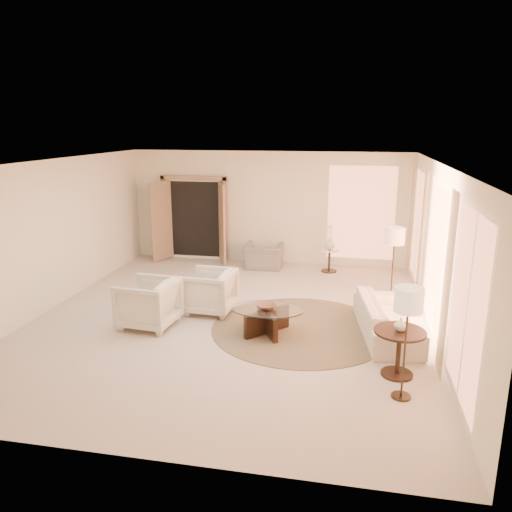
% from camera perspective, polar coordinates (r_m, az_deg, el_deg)
% --- Properties ---
extents(room, '(7.04, 8.04, 2.83)m').
position_cam_1_polar(room, '(8.73, -3.08, 1.36)').
color(room, beige).
rests_on(room, ground).
extents(windows_right, '(0.10, 6.40, 2.40)m').
position_cam_1_polar(windows_right, '(8.69, 19.74, 0.11)').
color(windows_right, '#F99363').
rests_on(windows_right, room).
extents(window_back_corner, '(1.70, 0.10, 2.40)m').
position_cam_1_polar(window_back_corner, '(12.36, 11.95, 4.81)').
color(window_back_corner, '#F99363').
rests_on(window_back_corner, room).
extents(curtains_right, '(0.06, 5.20, 2.60)m').
position_cam_1_polar(curtains_right, '(9.56, 18.67, 1.17)').
color(curtains_right, tan).
rests_on(curtains_right, room).
extents(french_doors, '(1.95, 0.66, 2.16)m').
position_cam_1_polar(french_doors, '(12.91, -7.12, 4.16)').
color(french_doors, '#A18261').
rests_on(french_doors, room).
extents(area_rug, '(3.12, 3.12, 0.01)m').
position_cam_1_polar(area_rug, '(8.76, 5.11, -8.24)').
color(area_rug, '#3D3322').
rests_on(area_rug, room).
extents(sofa, '(1.11, 2.18, 0.61)m').
position_cam_1_polar(sofa, '(8.65, 14.74, -6.84)').
color(sofa, silver).
rests_on(sofa, room).
extents(armchair_left, '(0.86, 0.91, 0.89)m').
position_cam_1_polar(armchair_left, '(9.37, -5.33, -3.81)').
color(armchair_left, silver).
rests_on(armchair_left, room).
extents(armchair_right, '(0.92, 0.98, 0.93)m').
position_cam_1_polar(armchair_right, '(8.88, -12.21, -5.03)').
color(armchair_right, silver).
rests_on(armchair_right, room).
extents(accent_chair, '(0.92, 0.61, 0.80)m').
position_cam_1_polar(accent_chair, '(12.20, 0.90, 0.43)').
color(accent_chair, gray).
rests_on(accent_chair, room).
extents(coffee_table, '(1.35, 1.35, 0.45)m').
position_cam_1_polar(coffee_table, '(8.44, 1.26, -7.08)').
color(coffee_table, black).
rests_on(coffee_table, room).
extents(end_table, '(0.71, 0.71, 0.68)m').
position_cam_1_polar(end_table, '(7.30, 16.03, -9.72)').
color(end_table, black).
rests_on(end_table, room).
extents(side_table, '(0.48, 0.48, 0.56)m').
position_cam_1_polar(side_table, '(12.04, 8.37, -0.21)').
color(side_table, '#2E271A').
rests_on(side_table, room).
extents(floor_lamp_near, '(0.38, 0.38, 1.55)m').
position_cam_1_polar(floor_lamp_near, '(9.79, 15.57, 1.84)').
color(floor_lamp_near, '#2E271A').
rests_on(floor_lamp_near, room).
extents(floor_lamp_far, '(0.36, 0.36, 1.49)m').
position_cam_1_polar(floor_lamp_far, '(6.45, 17.03, -5.38)').
color(floor_lamp_far, '#2E271A').
rests_on(floor_lamp_far, room).
extents(bowl, '(0.44, 0.44, 0.08)m').
position_cam_1_polar(bowl, '(8.36, 1.27, -5.77)').
color(bowl, brown).
rests_on(bowl, coffee_table).
extents(end_vase, '(0.23, 0.23, 0.18)m').
position_cam_1_polar(end_vase, '(7.19, 16.20, -7.56)').
color(end_vase, silver).
rests_on(end_vase, end_table).
extents(side_vase, '(0.33, 0.33, 0.27)m').
position_cam_1_polar(side_vase, '(11.96, 8.44, 1.42)').
color(side_vase, silver).
rests_on(side_vase, side_table).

